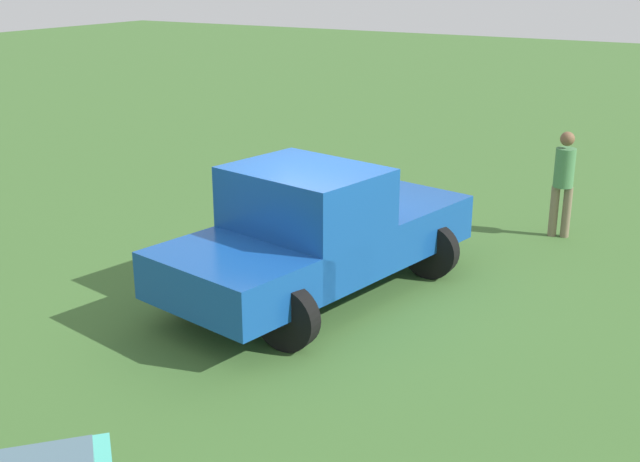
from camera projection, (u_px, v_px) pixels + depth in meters
name	position (u px, v px, depth m)	size (l,w,h in m)	color
ground_plane	(316.00, 295.00, 10.86)	(80.00, 80.00, 0.00)	#3D662D
pickup_truck	(314.00, 230.00, 10.55)	(2.90, 4.94, 1.82)	black
person_visitor	(564.00, 178.00, 12.90)	(0.39, 0.39, 1.75)	#7A6B51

